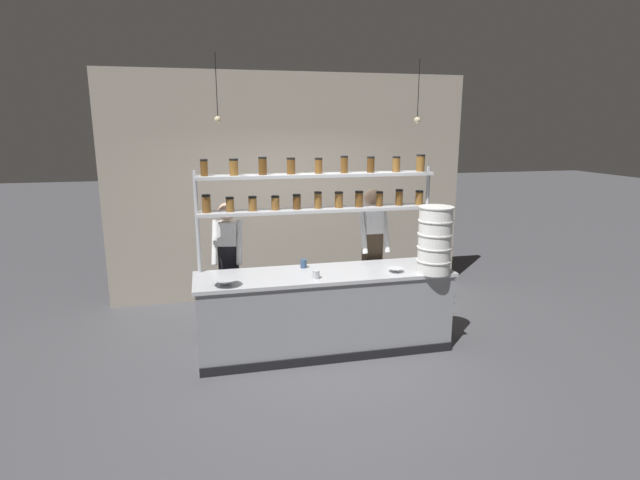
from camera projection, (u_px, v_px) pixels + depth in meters
ground_plane at (325, 349)px, 5.75m from camera, size 40.00×40.00×0.00m
back_wall at (292, 187)px, 7.33m from camera, size 5.27×0.12×3.26m
prep_counter at (325, 311)px, 5.65m from camera, size 2.87×0.76×0.92m
spice_shelf_unit at (318, 196)px, 5.68m from camera, size 2.75×0.28×2.18m
chef_left at (229, 260)px, 5.96m from camera, size 0.40×0.33×1.64m
chef_center at (372, 248)px, 6.22m from camera, size 0.36×0.30×1.76m
container_stack at (435, 240)px, 5.45m from camera, size 0.38×0.38×0.74m
prep_bowl_near_left at (225, 282)px, 5.07m from camera, size 0.29×0.29×0.08m
prep_bowl_center_front at (396, 270)px, 5.56m from camera, size 0.17×0.17×0.05m
serving_cup_front at (316, 274)px, 5.32m from camera, size 0.08×0.08×0.09m
serving_cup_by_board at (303, 264)px, 5.72m from camera, size 0.07×0.07×0.10m
pendant_light_row at (322, 117)px, 5.17m from camera, size 2.20×0.07×0.67m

